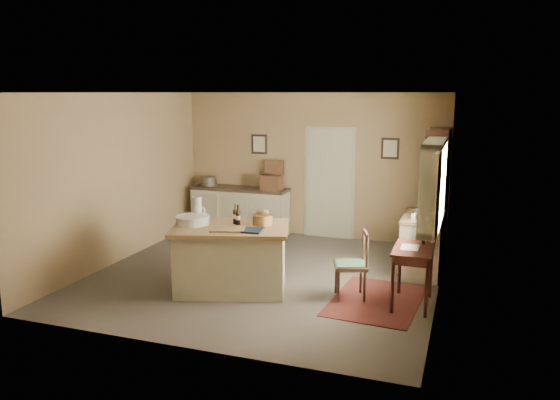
% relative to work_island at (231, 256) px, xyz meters
% --- Properties ---
extents(ground, '(5.00, 5.00, 0.00)m').
position_rel_work_island_xyz_m(ground, '(0.23, 0.72, -0.48)').
color(ground, brown).
rests_on(ground, ground).
extents(wall_back, '(5.00, 0.10, 2.70)m').
position_rel_work_island_xyz_m(wall_back, '(0.23, 3.22, 0.87)').
color(wall_back, '#987A53').
rests_on(wall_back, ground).
extents(wall_front, '(5.00, 0.10, 2.70)m').
position_rel_work_island_xyz_m(wall_front, '(0.23, -1.78, 0.87)').
color(wall_front, '#987A53').
rests_on(wall_front, ground).
extents(wall_left, '(0.10, 5.00, 2.70)m').
position_rel_work_island_xyz_m(wall_left, '(-2.27, 0.72, 0.87)').
color(wall_left, '#987A53').
rests_on(wall_left, ground).
extents(wall_right, '(0.10, 5.00, 2.70)m').
position_rel_work_island_xyz_m(wall_right, '(2.73, 0.72, 0.87)').
color(wall_right, '#987A53').
rests_on(wall_right, ground).
extents(ceiling, '(5.00, 5.00, 0.00)m').
position_rel_work_island_xyz_m(ceiling, '(0.23, 0.72, 2.22)').
color(ceiling, silver).
rests_on(ceiling, wall_back).
extents(door, '(0.97, 0.06, 2.11)m').
position_rel_work_island_xyz_m(door, '(0.58, 3.19, 0.57)').
color(door, beige).
rests_on(door, ground).
extents(framed_prints, '(2.82, 0.02, 0.38)m').
position_rel_work_island_xyz_m(framed_prints, '(0.43, 3.20, 1.24)').
color(framed_prints, black).
rests_on(framed_prints, ground).
extents(window, '(0.25, 1.99, 1.12)m').
position_rel_work_island_xyz_m(window, '(2.65, 0.52, 1.07)').
color(window, '#B5AE92').
rests_on(window, ground).
extents(work_island, '(1.79, 1.43, 1.20)m').
position_rel_work_island_xyz_m(work_island, '(0.00, 0.00, 0.00)').
color(work_island, '#B5AE92').
rests_on(work_island, ground).
extents(sideboard, '(1.91, 0.54, 1.18)m').
position_rel_work_island_xyz_m(sideboard, '(-1.11, 2.92, -0.00)').
color(sideboard, '#B5AE92').
rests_on(sideboard, ground).
extents(rug, '(1.21, 1.68, 0.01)m').
position_rel_work_island_xyz_m(rug, '(1.98, 0.26, -0.48)').
color(rug, '#4B1D16').
rests_on(rug, ground).
extents(writing_desk, '(0.49, 0.80, 0.82)m').
position_rel_work_island_xyz_m(writing_desk, '(2.43, 0.26, 0.18)').
color(writing_desk, black).
rests_on(writing_desk, ground).
extents(desk_chair, '(0.53, 0.53, 0.90)m').
position_rel_work_island_xyz_m(desk_chair, '(1.63, 0.24, -0.03)').
color(desk_chair, '#321D13').
rests_on(desk_chair, ground).
extents(right_cabinet, '(0.59, 1.05, 0.99)m').
position_rel_work_island_xyz_m(right_cabinet, '(2.43, 1.59, -0.02)').
color(right_cabinet, '#B5AE92').
rests_on(right_cabinet, ground).
extents(shelving_unit, '(0.36, 0.96, 2.13)m').
position_rel_work_island_xyz_m(shelving_unit, '(2.59, 2.59, 0.58)').
color(shelving_unit, '#321D13').
rests_on(shelving_unit, ground).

